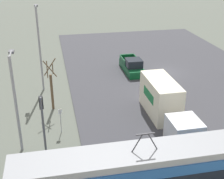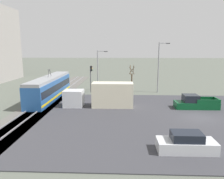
% 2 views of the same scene
% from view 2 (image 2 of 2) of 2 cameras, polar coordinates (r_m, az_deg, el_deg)
% --- Properties ---
extents(ground_plane, '(320.00, 320.00, 0.00)m').
position_cam_2_polar(ground_plane, '(27.33, 21.57, -6.88)').
color(ground_plane, '#565B51').
extents(road_surface, '(23.84, 41.87, 0.08)m').
position_cam_2_polar(road_surface, '(27.32, 21.58, -6.80)').
color(road_surface, '#38383D').
rests_on(road_surface, ground).
extents(rail_bed, '(71.55, 4.40, 0.22)m').
position_cam_2_polar(rail_bed, '(28.10, -21.28, -6.28)').
color(rail_bed, '#5B5954').
rests_on(rail_bed, ground).
extents(light_rail_tram, '(15.32, 2.59, 4.60)m').
position_cam_2_polar(light_rail_tram, '(35.80, -15.84, 0.42)').
color(light_rail_tram, '#235193').
rests_on(light_rail_tram, ground).
extents(box_truck, '(2.32, 9.33, 3.30)m').
position_cam_2_polar(box_truck, '(29.55, -2.34, -1.61)').
color(box_truck, silver).
rests_on(box_truck, ground).
extents(pickup_truck, '(2.01, 5.57, 1.81)m').
position_cam_2_polar(pickup_truck, '(30.95, 20.92, -3.35)').
color(pickup_truck, '#0C4723').
rests_on(pickup_truck, ground).
extents(sedan_car_0, '(1.79, 4.44, 1.54)m').
position_cam_2_polar(sedan_car_0, '(18.20, 18.82, -13.18)').
color(sedan_car_0, silver).
rests_on(sedan_car_0, ground).
extents(traffic_light_pole, '(0.28, 0.47, 4.79)m').
position_cam_2_polar(traffic_light_pole, '(39.83, -5.53, 3.78)').
color(traffic_light_pole, '#47474C').
rests_on(traffic_light_pole, ground).
extents(street_tree, '(1.18, 0.98, 4.99)m').
position_cam_2_polar(street_tree, '(38.87, 5.18, 2.34)').
color(street_tree, brown).
rests_on(street_tree, ground).
extents(street_lamp_near_crossing, '(0.36, 1.95, 8.93)m').
position_cam_2_polar(street_lamp_near_crossing, '(39.98, 12.30, 6.45)').
color(street_lamp_near_crossing, gray).
rests_on(street_lamp_near_crossing, ground).
extents(street_lamp_mid_block, '(0.36, 1.95, 7.50)m').
position_cam_2_polar(street_lamp_mid_block, '(41.33, -3.45, 5.79)').
color(street_lamp_mid_block, gray).
rests_on(street_lamp_mid_block, ground).
extents(no_parking_sign, '(0.32, 0.08, 2.13)m').
position_cam_2_polar(no_parking_sign, '(38.52, -1.27, 0.85)').
color(no_parking_sign, gray).
rests_on(no_parking_sign, ground).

